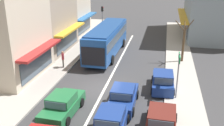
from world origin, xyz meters
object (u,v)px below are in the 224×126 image
Objects in this scene: sedan_behind_bus_near at (123,97)px; parked_sedan_kerb_front at (161,123)px; sedan_adjacent_lane_lead at (63,105)px; pedestrian_with_handbag_near at (89,38)px; hatchback_behind_bus_mid at (111,122)px; street_tree_right at (183,43)px; parked_hatchback_kerb_second at (163,81)px; pedestrian_browsing_midblock at (63,58)px; traffic_light_downstreet at (102,16)px; directional_road_sign at (179,66)px; city_bus at (107,38)px.

sedan_behind_bus_near is 3.85m from parked_sedan_kerb_front.
pedestrian_with_handbag_near is at bearing 99.68° from sedan_adjacent_lane_lead.
sedan_behind_bus_near and sedan_adjacent_lane_lead have the same top height.
street_tree_right is (4.70, 13.43, 1.39)m from hatchback_behind_bus_mid.
parked_hatchback_kerb_second is (2.88, 6.49, 0.00)m from hatchback_behind_bus_mid.
pedestrian_browsing_midblock is (-0.43, -7.59, -0.00)m from pedestrian_with_handbag_near.
street_tree_right is (1.82, 6.94, 1.39)m from parked_hatchback_kerb_second.
pedestrian_browsing_midblock reaches higher than parked_sedan_kerb_front.
traffic_light_downstreet reaches higher than sedan_adjacent_lane_lead.
sedan_behind_bus_near is 1.17× the size of directional_road_sign.
directional_road_sign is 11.51m from pedestrian_browsing_midblock.
hatchback_behind_bus_mid is at bearing -69.63° from pedestrian_with_handbag_near.
traffic_light_downstreet is 5.71m from pedestrian_with_handbag_near.
street_tree_right reaches higher than sedan_adjacent_lane_lead.
traffic_light_downstreet is 2.58× the size of pedestrian_browsing_midblock.
parked_hatchback_kerb_second is at bearing -50.91° from city_bus.
sedan_behind_bus_near is 0.98× the size of sedan_adjacent_lane_lead.
pedestrian_browsing_midblock is at bearing 111.27° from sedan_adjacent_lane_lead.
sedan_behind_bus_near is 3.28m from hatchback_behind_bus_mid.
directional_road_sign is (3.72, 1.74, 2.01)m from sedan_behind_bus_near.
directional_road_sign reaches higher than city_bus.
pedestrian_with_handbag_near is at bearing 137.70° from city_bus.
parked_hatchback_kerb_second is at bearing 38.54° from sedan_adjacent_lane_lead.
hatchback_behind_bus_mid is 23.11m from traffic_light_downstreet.
traffic_light_downstreet is (-8.80, 21.69, 2.19)m from parked_sedan_kerb_front.
sedan_behind_bus_near is at bearing -154.93° from directional_road_sign.
parked_sedan_kerb_front is at bearing -97.91° from street_tree_right.
city_bus is 2.93× the size of hatchback_behind_bus_mid.
pedestrian_browsing_midblock is (-0.79, -13.00, -1.79)m from traffic_light_downstreet.
sedan_adjacent_lane_lead and parked_sedan_kerb_front have the same top height.
parked_sedan_kerb_front is (2.91, 0.55, -0.05)m from hatchback_behind_bus_mid.
street_tree_right reaches higher than pedestrian_browsing_midblock.
directional_road_sign reaches higher than parked_sedan_kerb_front.
sedan_adjacent_lane_lead is 21.15m from traffic_light_downstreet.
parked_hatchback_kerb_second is 13.80m from pedestrian_with_handbag_near.
sedan_adjacent_lane_lead is 1.02× the size of traffic_light_downstreet.
pedestrian_browsing_midblock is at bearing -93.48° from traffic_light_downstreet.
pedestrian_with_handbag_near is at bearing 131.43° from parked_hatchback_kerb_second.
hatchback_behind_bus_mid is 2.28× the size of pedestrian_browsing_midblock.
street_tree_right is 2.75× the size of pedestrian_with_handbag_near.
city_bus is 3.85m from pedestrian_with_handbag_near.
city_bus reaches higher than pedestrian_with_handbag_near.
street_tree_right is at bearing 70.72° from hatchback_behind_bus_mid.
directional_road_sign is at bearing -51.60° from city_bus.
sedan_adjacent_lane_lead is at bearing -83.75° from traffic_light_downstreet.
parked_sedan_kerb_front is 1.13× the size of parked_hatchback_kerb_second.
hatchback_behind_bus_mid is 2.96m from parked_sedan_kerb_front.
sedan_adjacent_lane_lead is at bearing -152.80° from sedan_behind_bus_near.
parked_hatchback_kerb_second is (6.34, -7.81, -1.17)m from city_bus.
traffic_light_downstreet reaches higher than hatchback_behind_bus_mid.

